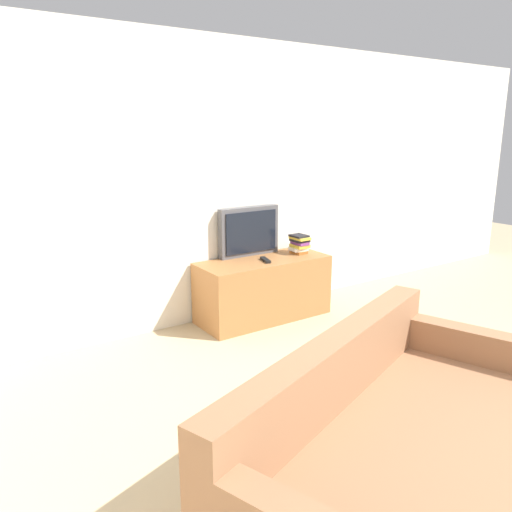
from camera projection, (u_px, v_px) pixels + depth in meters
wall_back at (227, 183)px, 4.70m from camera, size 9.00×0.06×2.60m
tv_stand at (263, 289)px, 4.81m from camera, size 1.28×0.52×0.59m
television at (249, 231)px, 4.84m from camera, size 0.65×0.09×0.48m
couch at (400, 457)px, 2.36m from camera, size 2.21×1.58×0.79m
book_stack at (299, 244)px, 4.96m from camera, size 0.17×0.19×0.19m
remote_on_stand at (265, 260)px, 4.67m from camera, size 0.10×0.20×0.02m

